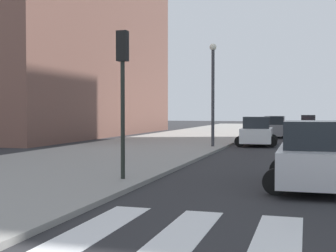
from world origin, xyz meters
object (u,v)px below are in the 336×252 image
car_gray_fourth (275,128)px  car_silver_sixth (315,157)px  street_lamp (213,85)px  traffic_light_far_corner (123,75)px  car_white_third (257,132)px  car_red_seventh (308,123)px

car_gray_fourth → car_silver_sixth: 28.64m
car_silver_sixth → street_lamp: street_lamp is taller
car_silver_sixth → traffic_light_far_corner: 6.66m
traffic_light_far_corner → street_lamp: (0.09, 15.12, 0.49)m
car_gray_fourth → street_lamp: (-3.03, -13.93, 3.17)m
street_lamp → car_white_third: bearing=53.0°
car_gray_fourth → car_silver_sixth: (2.98, -28.49, 0.06)m
car_silver_sixth → car_white_third: bearing=101.0°
car_white_third → car_gray_fourth: 10.68m
car_red_seventh → street_lamp: size_ratio=0.67×
car_gray_fourth → traffic_light_far_corner: size_ratio=0.90×
traffic_light_far_corner → street_lamp: 15.13m
car_red_seventh → traffic_light_far_corner: (-6.12, -46.52, 2.68)m
car_white_third → traffic_light_far_corner: 18.75m
car_silver_sixth → traffic_light_far_corner: (-6.11, -0.57, 2.61)m
traffic_light_far_corner → car_gray_fourth: bearing=83.9°
car_silver_sixth → car_red_seventh: size_ratio=1.07×
car_white_third → traffic_light_far_corner: size_ratio=0.94×
car_silver_sixth → car_gray_fourth: bearing=95.7°
car_silver_sixth → traffic_light_far_corner: traffic_light_far_corner is taller
car_silver_sixth → street_lamp: size_ratio=0.72×
car_gray_fourth → street_lamp: 14.61m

